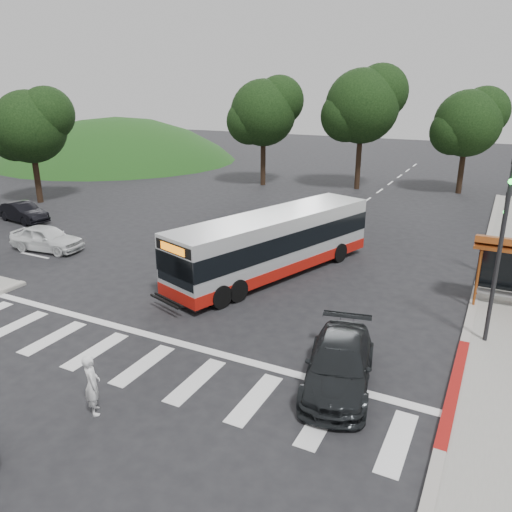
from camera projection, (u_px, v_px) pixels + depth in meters
The scene contains 16 objects.
ground at pixel (223, 306), 20.09m from camera, with size 140.00×140.00×0.00m, color black.
curb_east at pixel (480, 277), 22.96m from camera, with size 0.30×40.00×0.15m, color #9E9991.
curb_east_red at pixel (454, 388), 14.52m from camera, with size 0.32×6.00×0.15m, color maroon.
hillside_nw at pixel (119, 160), 59.10m from camera, with size 44.00×44.00×10.00m, color #194315.
crosswalk_ladder at pixel (143, 365), 15.87m from camera, with size 18.00×2.60×0.01m, color silver.
traffic_signal_ne_tall at pixel (502, 236), 15.98m from camera, with size 0.18×0.37×6.50m.
traffic_signal_ne_short at pixel (503, 226), 22.33m from camera, with size 0.18×0.37×4.00m.
tree_north_a at pixel (363, 105), 40.65m from camera, with size 6.60×6.15×10.17m.
tree_north_b at pixel (469, 122), 39.31m from camera, with size 5.72×5.33×8.43m.
tree_north_c at pixel (264, 112), 42.59m from camera, with size 6.16×5.74×9.30m.
tree_west_a at pixel (31, 126), 36.13m from camera, with size 5.72×5.33×8.43m.
transit_bus at pixel (274, 245), 23.09m from camera, with size 2.43×11.20×2.89m, color silver, non-canonical shape.
pedestrian at pixel (92, 384), 13.32m from camera, with size 0.64×0.42×1.75m, color silver.
dark_sedan at pixel (339, 364), 14.65m from camera, with size 1.89×4.65×1.35m, color black.
west_car_white at pixel (47, 238), 26.69m from camera, with size 1.62×4.03×1.37m, color silver.
west_car_black at pixel (23, 212), 32.36m from camera, with size 1.36×3.91×1.29m, color black.
Camera 1 is at (9.50, -15.75, 8.45)m, focal length 35.00 mm.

